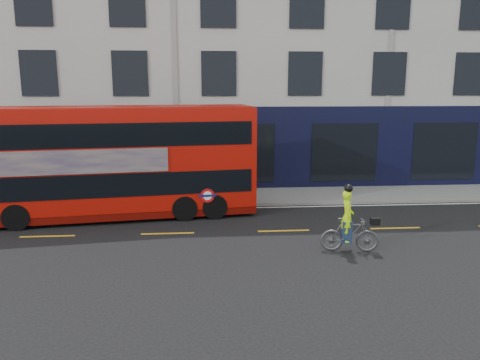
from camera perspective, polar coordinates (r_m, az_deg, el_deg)
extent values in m
plane|color=black|center=(14.83, -9.23, -8.24)|extent=(120.00, 120.00, 0.00)
cube|color=gray|center=(21.04, -7.79, -2.13)|extent=(60.00, 3.00, 0.12)
cube|color=slate|center=(19.59, -8.04, -3.15)|extent=(60.00, 0.12, 0.13)
cube|color=#B8B6AD|center=(27.07, -7.41, 16.73)|extent=(50.00, 10.00, 15.00)
cube|color=black|center=(22.14, -7.71, 3.65)|extent=(50.00, 0.08, 4.00)
cube|color=silver|center=(19.31, -8.09, -3.55)|extent=(58.00, 0.10, 0.01)
cube|color=#AB0F06|center=(18.23, -14.92, 2.63)|extent=(10.60, 3.69, 3.73)
cube|color=#550703|center=(18.63, -14.61, -3.48)|extent=(10.59, 3.64, 0.28)
cube|color=black|center=(18.37, -14.79, 0.08)|extent=(10.19, 3.68, 0.85)
cube|color=black|center=(18.12, -15.08, 5.65)|extent=(10.19, 3.68, 0.85)
cube|color=maroon|center=(18.05, -15.23, 8.54)|extent=(10.38, 3.57, 0.08)
cube|color=black|center=(18.82, 1.24, 0.73)|extent=(0.32, 2.11, 0.85)
cube|color=black|center=(18.57, 1.27, 6.17)|extent=(0.32, 2.11, 0.85)
cube|color=gray|center=(17.11, -18.29, 2.12)|extent=(5.62, 0.78, 0.85)
cylinder|color=red|center=(17.42, -3.98, -1.92)|extent=(0.53, 0.09, 0.53)
cylinder|color=white|center=(17.42, -3.98, -1.92)|extent=(0.34, 0.06, 0.34)
cube|color=#0C1459|center=(17.41, -3.98, -1.92)|extent=(0.66, 0.11, 0.08)
cylinder|color=black|center=(18.73, -3.62, -2.44)|extent=(1.25, 2.51, 0.94)
cylinder|color=black|center=(18.61, -7.07, -2.60)|extent=(1.25, 2.51, 0.94)
cylinder|color=black|center=(19.07, -24.89, -3.26)|extent=(1.25, 2.51, 0.94)
imported|color=#4B4D50|center=(14.63, 13.22, -6.52)|extent=(1.80, 0.74, 1.05)
imported|color=#A4E209|center=(14.45, 12.95, -4.30)|extent=(0.45, 0.61, 1.55)
cube|color=black|center=(14.64, 16.15, -4.85)|extent=(0.30, 0.25, 0.21)
cube|color=#1A2946|center=(14.59, 12.87, -6.14)|extent=(0.34, 0.40, 0.67)
sphere|color=black|center=(14.25, 13.10, -1.00)|extent=(0.25, 0.25, 0.25)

